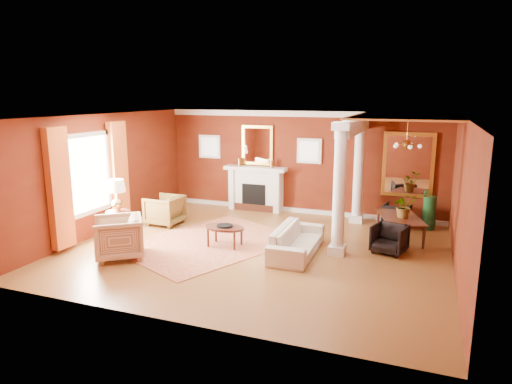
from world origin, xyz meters
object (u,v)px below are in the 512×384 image
at_px(armchair_stripe, 118,235).
at_px(coffee_table, 225,228).
at_px(side_table, 117,200).
at_px(sofa, 297,236).
at_px(armchair_leopard, 165,209).
at_px(dining_table, 401,221).

height_order(armchair_stripe, coffee_table, armchair_stripe).
xyz_separation_m(coffee_table, side_table, (-2.58, -0.36, 0.53)).
relative_size(sofa, armchair_stripe, 2.11).
relative_size(sofa, armchair_leopard, 2.40).
bearing_deg(side_table, coffee_table, 7.94).
distance_m(armchair_stripe, coffee_table, 2.28).
bearing_deg(side_table, armchair_stripe, -52.90).
bearing_deg(dining_table, side_table, 92.54).
bearing_deg(armchair_leopard, coffee_table, 66.78).
relative_size(sofa, dining_table, 1.33).
distance_m(coffee_table, side_table, 2.66).
xyz_separation_m(armchair_leopard, armchair_stripe, (0.45, -2.50, 0.06)).
bearing_deg(armchair_stripe, side_table, 179.35).
xyz_separation_m(sofa, dining_table, (2.01, 1.86, 0.03)).
xyz_separation_m(sofa, armchair_stripe, (-3.41, -1.55, 0.08)).
bearing_deg(dining_table, coffee_table, 100.32).
bearing_deg(sofa, armchair_stripe, 113.04).
bearing_deg(armchair_stripe, coffee_table, 91.62).
height_order(sofa, coffee_table, sofa).
height_order(side_table, dining_table, side_table).
bearing_deg(sofa, side_table, 94.85).
bearing_deg(coffee_table, armchair_stripe, -140.63).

